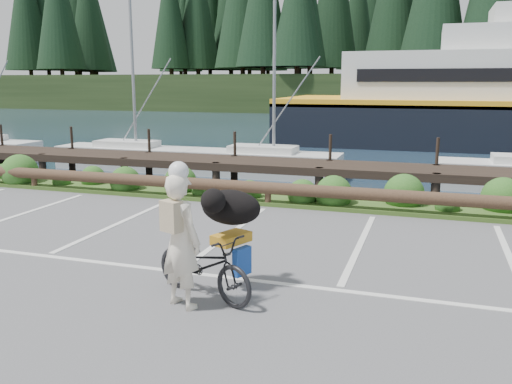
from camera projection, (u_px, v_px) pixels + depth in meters
The scene contains 7 objects.
ground at pixel (189, 264), 9.15m from camera, with size 72.00×72.00×0.00m, color #505052.
harbor_backdrop at pixel (411, 102), 82.14m from camera, with size 170.00×160.00×30.00m.
vegetation_strip at pixel (276, 198), 14.08m from camera, with size 34.00×1.60×0.10m, color #3D5B21.
log_rail at pixel (268, 206), 13.43m from camera, with size 32.00×0.30×0.60m, color #443021, non-canonical shape.
bicycle at pixel (204, 265), 7.68m from camera, with size 0.63×1.81×0.95m, color black.
cyclist at pixel (181, 241), 7.27m from camera, with size 0.68×0.44×1.86m, color #EEE1C9.
dog at pixel (231, 207), 7.97m from camera, with size 0.91×0.45×0.53m, color black.
Camera 1 is at (3.77, -7.94, 3.03)m, focal length 38.00 mm.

